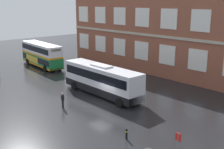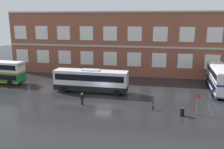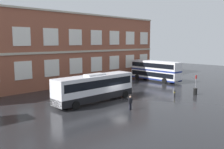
{
  "view_description": "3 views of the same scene",
  "coord_description": "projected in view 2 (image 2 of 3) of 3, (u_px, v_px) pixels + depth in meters",
  "views": [
    {
      "loc": [
        22.93,
        -19.41,
        11.27
      ],
      "look_at": [
        -2.0,
        3.29,
        2.5
      ],
      "focal_mm": 45.6,
      "sensor_mm": 36.0,
      "label": 1
    },
    {
      "loc": [
        8.1,
        -34.14,
        11.77
      ],
      "look_at": [
        0.86,
        2.54,
        3.0
      ],
      "focal_mm": 38.37,
      "sensor_mm": 36.0,
      "label": 2
    },
    {
      "loc": [
        -23.56,
        -22.16,
        8.05
      ],
      "look_at": [
        1.81,
        3.23,
        3.19
      ],
      "focal_mm": 39.25,
      "sensor_mm": 36.0,
      "label": 3
    }
  ],
  "objects": [
    {
      "name": "bus_stand_flag",
      "position": [
        197.0,
        102.0,
        29.76
      ],
      "size": [
        0.44,
        0.1,
        2.7
      ],
      "color": "slate",
      "rests_on": "ground"
    },
    {
      "name": "safety_bollard_west",
      "position": [
        153.0,
        106.0,
        31.58
      ],
      "size": [
        0.19,
        0.19,
        0.95
      ],
      "color": "black",
      "rests_on": "ground"
    },
    {
      "name": "touring_coach",
      "position": [
        91.0,
        81.0,
        38.86
      ],
      "size": [
        12.03,
        2.97,
        3.8
      ],
      "color": "silver",
      "rests_on": "ground"
    },
    {
      "name": "brick_terminal_building",
      "position": [
        125.0,
        43.0,
        52.39
      ],
      "size": [
        50.05,
        8.19,
        13.22
      ],
      "color": "brown",
      "rests_on": "ground"
    },
    {
      "name": "waiting_passenger",
      "position": [
        82.0,
        98.0,
        33.4
      ],
      "size": [
        0.64,
        0.31,
        1.7
      ],
      "color": "black",
      "rests_on": "ground"
    },
    {
      "name": "ground_plane",
      "position": [
        106.0,
        93.0,
        38.74
      ],
      "size": [
        120.0,
        120.0,
        0.0
      ],
      "primitive_type": "plane",
      "color": "black"
    },
    {
      "name": "double_decker_middle",
      "position": [
        219.0,
        78.0,
        39.52
      ],
      "size": [
        3.29,
        11.12,
        4.07
      ],
      "color": "silver",
      "rests_on": "ground"
    },
    {
      "name": "station_litter_bin",
      "position": [
        182.0,
        112.0,
        29.55
      ],
      "size": [
        0.6,
        0.6,
        1.03
      ],
      "color": "black",
      "rests_on": "ground"
    }
  ]
}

